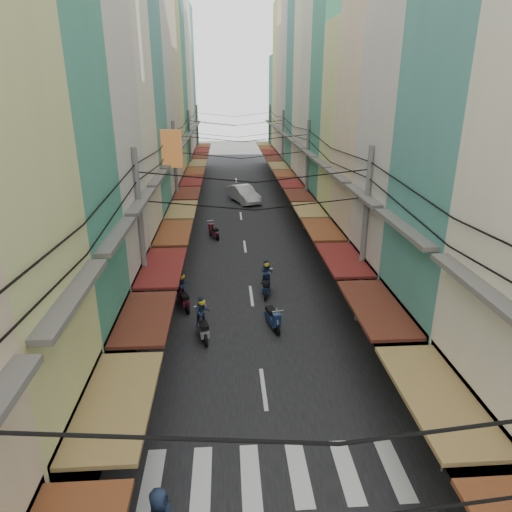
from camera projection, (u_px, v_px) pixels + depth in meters
name	position (u px, v px, depth m)	size (l,w,h in m)	color
ground	(260.00, 359.00, 18.71)	(160.00, 160.00, 0.00)	slate
road	(242.00, 223.00, 37.40)	(10.00, 80.00, 0.02)	black
sidewalk_left	(162.00, 224.00, 36.99)	(3.00, 80.00, 0.06)	slate
sidewalk_right	(320.00, 221.00, 37.80)	(3.00, 80.00, 0.06)	slate
crosswalk	(275.00, 475.00, 13.09)	(7.55, 2.40, 0.01)	silver
building_row_left	(123.00, 98.00, 30.29)	(7.80, 67.67, 23.70)	#BDB6AD
building_row_right	(357.00, 103.00, 31.29)	(7.80, 68.98, 22.59)	#3F8B71
utility_poles	(243.00, 149.00, 30.44)	(10.20, 66.13, 8.20)	slate
white_car	(244.00, 202.00, 44.05)	(5.60, 2.20, 1.98)	silver
bicycle	(405.00, 326.00, 21.24)	(0.63, 1.69, 1.16)	black
moving_scooters	(225.00, 293.00, 23.35)	(4.86, 16.18, 1.98)	black
parked_scooters	(402.00, 416.00, 14.77)	(12.72, 14.77, 0.98)	black
pedestrians	(163.00, 320.00, 19.61)	(12.57, 21.82, 2.21)	black
market_umbrella	(497.00, 371.00, 14.14)	(2.39, 2.39, 2.52)	#B2B2B7
traffic_sign	(452.00, 408.00, 12.46)	(0.10, 0.67, 3.05)	slate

